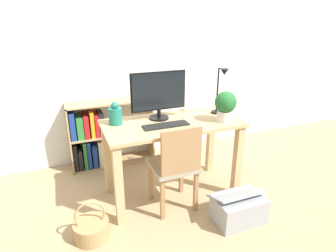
{
  "coord_description": "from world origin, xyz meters",
  "views": [
    {
      "loc": [
        -0.94,
        -2.27,
        1.69
      ],
      "look_at": [
        0.0,
        0.1,
        0.7
      ],
      "focal_mm": 30.0,
      "sensor_mm": 36.0,
      "label": 1
    }
  ],
  "objects_px": {
    "keyboard": "(166,125)",
    "basket": "(92,229)",
    "potted_plant": "(225,105)",
    "chair": "(175,164)",
    "storage_box": "(239,208)",
    "desk_lamp": "(221,87)",
    "monitor": "(159,93)",
    "bookshelf": "(96,137)",
    "vase": "(115,115)"
  },
  "relations": [
    {
      "from": "potted_plant",
      "to": "chair",
      "type": "xyz_separation_m",
      "value": [
        -0.53,
        -0.08,
        -0.46
      ]
    },
    {
      "from": "monitor",
      "to": "potted_plant",
      "type": "distance_m",
      "value": 0.63
    },
    {
      "from": "vase",
      "to": "bookshelf",
      "type": "height_order",
      "value": "vase"
    },
    {
      "from": "monitor",
      "to": "keyboard",
      "type": "bearing_deg",
      "value": -92.67
    },
    {
      "from": "keyboard",
      "to": "storage_box",
      "type": "bearing_deg",
      "value": -47.61
    },
    {
      "from": "chair",
      "to": "basket",
      "type": "distance_m",
      "value": 0.87
    },
    {
      "from": "keyboard",
      "to": "bookshelf",
      "type": "height_order",
      "value": "keyboard"
    },
    {
      "from": "monitor",
      "to": "desk_lamp",
      "type": "bearing_deg",
      "value": -11.15
    },
    {
      "from": "keyboard",
      "to": "desk_lamp",
      "type": "bearing_deg",
      "value": 9.26
    },
    {
      "from": "keyboard",
      "to": "desk_lamp",
      "type": "relative_size",
      "value": 0.9
    },
    {
      "from": "desk_lamp",
      "to": "potted_plant",
      "type": "xyz_separation_m",
      "value": [
        -0.05,
        -0.18,
        -0.13
      ]
    },
    {
      "from": "monitor",
      "to": "chair",
      "type": "height_order",
      "value": "monitor"
    },
    {
      "from": "storage_box",
      "to": "basket",
      "type": "bearing_deg",
      "value": 168.21
    },
    {
      "from": "keyboard",
      "to": "desk_lamp",
      "type": "height_order",
      "value": "desk_lamp"
    },
    {
      "from": "keyboard",
      "to": "vase",
      "type": "relative_size",
      "value": 1.98
    },
    {
      "from": "keyboard",
      "to": "monitor",
      "type": "bearing_deg",
      "value": 87.33
    },
    {
      "from": "monitor",
      "to": "basket",
      "type": "bearing_deg",
      "value": -147.7
    },
    {
      "from": "vase",
      "to": "storage_box",
      "type": "height_order",
      "value": "vase"
    },
    {
      "from": "vase",
      "to": "chair",
      "type": "distance_m",
      "value": 0.7
    },
    {
      "from": "potted_plant",
      "to": "bookshelf",
      "type": "bearing_deg",
      "value": 136.35
    },
    {
      "from": "desk_lamp",
      "to": "monitor",
      "type": "bearing_deg",
      "value": 168.85
    },
    {
      "from": "potted_plant",
      "to": "vase",
      "type": "bearing_deg",
      "value": 162.65
    },
    {
      "from": "keyboard",
      "to": "potted_plant",
      "type": "relative_size",
      "value": 1.47
    },
    {
      "from": "potted_plant",
      "to": "storage_box",
      "type": "xyz_separation_m",
      "value": [
        -0.08,
        -0.44,
        -0.8
      ]
    },
    {
      "from": "potted_plant",
      "to": "bookshelf",
      "type": "xyz_separation_m",
      "value": [
        -1.07,
        1.02,
        -0.55
      ]
    },
    {
      "from": "basket",
      "to": "bookshelf",
      "type": "bearing_deg",
      "value": 78.84
    },
    {
      "from": "potted_plant",
      "to": "chair",
      "type": "relative_size",
      "value": 0.34
    },
    {
      "from": "keyboard",
      "to": "chair",
      "type": "bearing_deg",
      "value": -81.17
    },
    {
      "from": "chair",
      "to": "basket",
      "type": "height_order",
      "value": "chair"
    },
    {
      "from": "desk_lamp",
      "to": "potted_plant",
      "type": "bearing_deg",
      "value": -105.78
    },
    {
      "from": "monitor",
      "to": "storage_box",
      "type": "relative_size",
      "value": 1.21
    },
    {
      "from": "storage_box",
      "to": "vase",
      "type": "bearing_deg",
      "value": 140.0
    },
    {
      "from": "monitor",
      "to": "bookshelf",
      "type": "relative_size",
      "value": 0.55
    },
    {
      "from": "desk_lamp",
      "to": "vase",
      "type": "bearing_deg",
      "value": 173.23
    },
    {
      "from": "keyboard",
      "to": "basket",
      "type": "height_order",
      "value": "keyboard"
    },
    {
      "from": "vase",
      "to": "desk_lamp",
      "type": "xyz_separation_m",
      "value": [
        1.01,
        -0.12,
        0.2
      ]
    },
    {
      "from": "keyboard",
      "to": "chair",
      "type": "xyz_separation_m",
      "value": [
        0.03,
        -0.16,
        -0.32
      ]
    },
    {
      "from": "chair",
      "to": "bookshelf",
      "type": "relative_size",
      "value": 0.86
    },
    {
      "from": "keyboard",
      "to": "vase",
      "type": "bearing_deg",
      "value": 151.73
    },
    {
      "from": "chair",
      "to": "basket",
      "type": "xyz_separation_m",
      "value": [
        -0.78,
        -0.1,
        -0.38
      ]
    },
    {
      "from": "storage_box",
      "to": "bookshelf",
      "type": "bearing_deg",
      "value": 124.18
    },
    {
      "from": "monitor",
      "to": "chair",
      "type": "distance_m",
      "value": 0.68
    },
    {
      "from": "monitor",
      "to": "bookshelf",
      "type": "xyz_separation_m",
      "value": [
        -0.53,
        0.72,
        -0.65
      ]
    },
    {
      "from": "chair",
      "to": "desk_lamp",
      "type": "bearing_deg",
      "value": 22.58
    },
    {
      "from": "monitor",
      "to": "vase",
      "type": "bearing_deg",
      "value": 179.62
    },
    {
      "from": "keyboard",
      "to": "vase",
      "type": "distance_m",
      "value": 0.47
    },
    {
      "from": "vase",
      "to": "potted_plant",
      "type": "height_order",
      "value": "potted_plant"
    },
    {
      "from": "chair",
      "to": "vase",
      "type": "bearing_deg",
      "value": 136.69
    },
    {
      "from": "potted_plant",
      "to": "chair",
      "type": "distance_m",
      "value": 0.71
    },
    {
      "from": "potted_plant",
      "to": "basket",
      "type": "relative_size",
      "value": 0.83
    }
  ]
}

